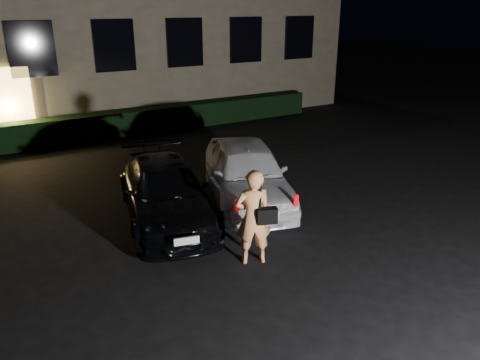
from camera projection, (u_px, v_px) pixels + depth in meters
ground at (316, 273)px, 8.01m from camera, size 80.00×80.00×0.00m
hedge at (125, 123)px, 16.33m from camera, size 15.00×0.70×0.85m
sedan at (166, 191)px, 9.90m from camera, size 2.56×4.44×1.21m
hatch at (247, 172)px, 10.77m from camera, size 2.94×4.41×1.39m
man at (254, 217)px, 8.08m from camera, size 0.74×0.62×1.74m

